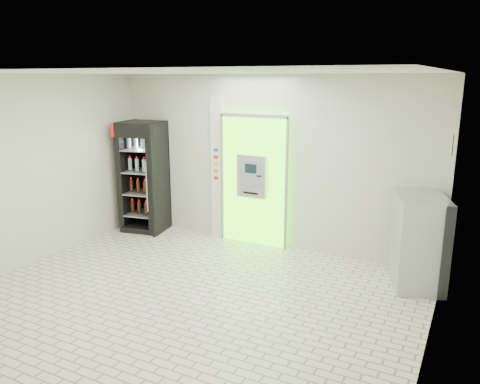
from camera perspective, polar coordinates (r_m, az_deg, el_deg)
The scene contains 7 objects.
ground at distance 6.60m, azimuth -6.04°, elevation -12.70°, with size 6.00×6.00×0.00m, color beige.
room_shell at distance 6.01m, azimuth -6.49°, elevation 3.20°, with size 6.00×6.00×6.00m.
atm_assembly at distance 8.30m, azimuth 1.78°, elevation 1.51°, with size 1.30×0.24×2.33m.
pillar at distance 8.67m, azimuth -2.76°, elevation 2.89°, with size 0.22×0.11×2.60m.
beverage_cooler at distance 9.29m, azimuth -11.47°, elevation 1.62°, with size 0.92×0.87×2.13m.
steel_cabinet at distance 7.20m, azimuth 20.91°, elevation -5.60°, with size 0.95×1.15×1.32m.
exit_sign at distance 6.36m, azimuth 24.41°, elevation 5.19°, with size 0.02×0.22×0.26m.
Camera 1 is at (3.31, -4.90, 2.94)m, focal length 35.00 mm.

